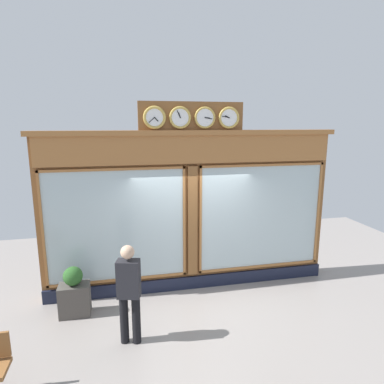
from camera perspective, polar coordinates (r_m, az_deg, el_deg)
name	(u,v)px	position (r m, az deg, el deg)	size (l,w,h in m)	color
ground_plane	(235,383)	(5.37, 7.37, -29.78)	(14.00, 14.00, 0.00)	gray
shop_facade	(191,210)	(7.08, -0.22, -3.09)	(6.25, 0.42, 3.97)	brown
pedestrian	(129,290)	(5.63, -10.78, -16.27)	(0.40, 0.30, 1.69)	black
planter_box	(75,300)	(6.91, -19.51, -17.07)	(0.56, 0.36, 0.61)	#4C4742
planter_shrub	(73,276)	(6.69, -19.80, -13.44)	(0.36, 0.36, 0.36)	#285623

